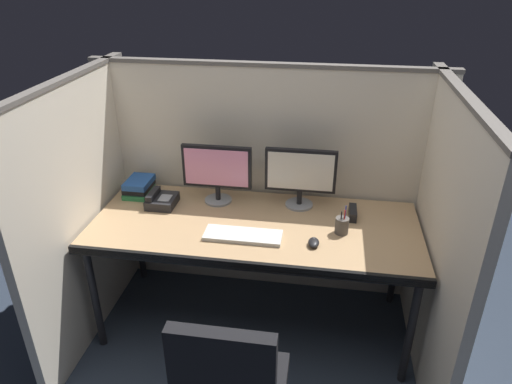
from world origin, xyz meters
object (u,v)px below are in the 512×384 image
(computer_mouse, at_px, (314,243))
(desk_phone, at_px, (161,200))
(desk, at_px, (254,232))
(monitor_right, at_px, (300,174))
(monitor_left, at_px, (217,170))
(red_stapler, at_px, (353,213))
(pen_cup, at_px, (342,225))
(book_stack, at_px, (139,187))
(keyboard_main, at_px, (243,235))

(computer_mouse, relative_size, desk_phone, 0.51)
(desk, height_order, monitor_right, monitor_right)
(monitor_left, distance_m, red_stapler, 0.86)
(red_stapler, bearing_deg, pen_cup, -109.18)
(desk_phone, xyz_separation_m, pen_cup, (1.11, -0.16, 0.02))
(desk, xyz_separation_m, computer_mouse, (0.35, -0.16, 0.07))
(monitor_left, height_order, computer_mouse, monitor_left)
(monitor_left, relative_size, red_stapler, 2.87)
(pen_cup, bearing_deg, desk_phone, 171.94)
(desk, height_order, book_stack, book_stack)
(desk_phone, bearing_deg, book_stack, 147.32)
(computer_mouse, height_order, desk_phone, desk_phone)
(desk_phone, height_order, book_stack, book_stack)
(computer_mouse, bearing_deg, monitor_right, 104.32)
(desk, bearing_deg, keyboard_main, -105.80)
(desk, xyz_separation_m, book_stack, (-0.80, 0.27, 0.10))
(monitor_left, xyz_separation_m, desk_phone, (-0.34, -0.10, -0.18))
(red_stapler, xyz_separation_m, pen_cup, (-0.07, -0.19, 0.02))
(monitor_left, height_order, keyboard_main, monitor_left)
(pen_cup, bearing_deg, desk, 178.37)
(computer_mouse, bearing_deg, book_stack, 159.52)
(keyboard_main, distance_m, red_stapler, 0.69)
(monitor_left, xyz_separation_m, red_stapler, (0.84, -0.07, -0.19))
(keyboard_main, xyz_separation_m, computer_mouse, (0.39, -0.02, 0.01))
(red_stapler, distance_m, pen_cup, 0.20)
(computer_mouse, distance_m, red_stapler, 0.40)
(monitor_left, bearing_deg, desk_phone, -162.89)
(pen_cup, bearing_deg, keyboard_main, -166.47)
(monitor_right, height_order, red_stapler, monitor_right)
(monitor_right, xyz_separation_m, book_stack, (-1.04, -0.00, -0.16))
(book_stack, bearing_deg, keyboard_main, -28.27)
(desk, distance_m, keyboard_main, 0.16)
(red_stapler, bearing_deg, computer_mouse, -122.18)
(keyboard_main, xyz_separation_m, desk_phone, (-0.57, 0.29, 0.02))
(monitor_left, distance_m, desk_phone, 0.40)
(monitor_left, bearing_deg, computer_mouse, -33.50)
(desk, bearing_deg, computer_mouse, -25.20)
(desk_phone, bearing_deg, red_stapler, 1.67)
(keyboard_main, distance_m, book_stack, 0.86)
(pen_cup, bearing_deg, monitor_right, 132.44)
(keyboard_main, bearing_deg, desk, 74.20)
(monitor_left, bearing_deg, monitor_right, 2.51)
(monitor_right, xyz_separation_m, pen_cup, (0.26, -0.28, -0.17))
(computer_mouse, xyz_separation_m, pen_cup, (0.15, 0.15, 0.03))
(computer_mouse, distance_m, pen_cup, 0.21)
(monitor_left, relative_size, pen_cup, 2.58)
(computer_mouse, relative_size, red_stapler, 0.64)
(keyboard_main, bearing_deg, red_stapler, 27.93)
(monitor_left, height_order, monitor_right, same)
(keyboard_main, relative_size, desk_phone, 2.26)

